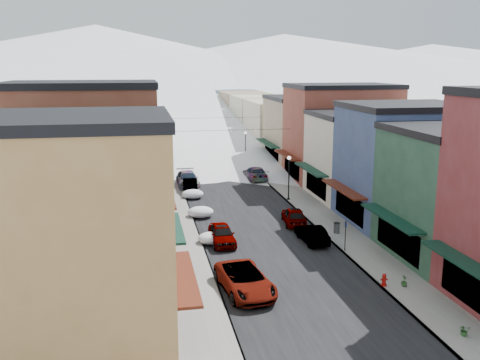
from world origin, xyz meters
name	(u,v)px	position (x,y,z in m)	size (l,w,h in m)	color
road	(203,155)	(0.00, 60.00, 0.01)	(10.00, 160.00, 0.01)	black
sidewalk_left	(160,156)	(-6.60, 60.00, 0.07)	(3.20, 160.00, 0.15)	gray
sidewalk_right	(245,153)	(6.60, 60.00, 0.07)	(3.20, 160.00, 0.15)	gray
curb_left	(170,155)	(-5.05, 60.00, 0.07)	(0.10, 160.00, 0.15)	slate
curb_right	(235,153)	(5.05, 60.00, 0.07)	(0.10, 160.00, 0.15)	slate
bldg_l_yellow	(65,235)	(-13.19, 4.00, 5.76)	(11.30, 8.70, 11.50)	#A9783E
bldg_l_cream	(83,209)	(-13.19, 12.50, 4.76)	(11.30, 8.20, 9.50)	#C3B29D
bldg_l_brick_near	(86,164)	(-13.69, 20.50, 6.26)	(12.30, 8.20, 12.50)	brown
bldg_l_grayblue	(101,166)	(-13.19, 29.00, 4.51)	(11.30, 9.20, 9.00)	slate
bldg_l_brick_far	(96,142)	(-14.19, 38.00, 5.51)	(13.30, 9.20, 11.00)	maroon
bldg_l_tan	(110,135)	(-13.19, 48.00, 5.01)	(11.30, 11.20, 10.00)	tan
bldg_r_green	(465,193)	(13.19, 12.00, 4.76)	(11.30, 9.20, 9.50)	#224833
bldg_r_blue	(405,163)	(13.19, 21.00, 5.26)	(11.30, 9.20, 10.50)	navy
bldg_r_cream	(367,155)	(13.69, 30.00, 4.51)	(12.30, 9.20, 9.00)	beige
bldg_r_brick_far	(341,132)	(14.19, 39.00, 5.76)	(13.30, 9.20, 11.50)	brown
bldg_r_tan	(307,131)	(13.19, 49.00, 4.76)	(11.30, 11.20, 9.50)	#998365
distant_blocks	(189,115)	(0.00, 83.00, 4.00)	(34.00, 55.00, 8.00)	gray
mountain_ridge	(118,63)	(-19.47, 277.18, 14.36)	(670.00, 340.00, 34.00)	silver
overhead_cables	(214,124)	(0.00, 47.50, 6.20)	(16.40, 15.04, 0.04)	black
car_white_suv	(245,280)	(-3.50, 8.65, 0.81)	(2.68, 5.80, 1.61)	silver
car_silver_sedan	(222,234)	(-3.50, 17.95, 0.76)	(1.80, 4.47, 1.52)	#9B9CA2
car_dark_hatch	(190,186)	(-4.30, 35.51, 0.72)	(1.53, 4.38, 1.44)	black
car_silver_wagon	(188,179)	(-4.30, 38.48, 0.84)	(2.36, 5.81, 1.68)	#A5A7AE
car_green_sedan	(312,234)	(3.50, 16.94, 0.70)	(1.48, 4.26, 1.40)	black
car_gray_suv	(294,216)	(3.50, 21.92, 0.76)	(1.80, 4.47, 1.52)	#9FA1A7
car_black_sedan	(255,173)	(4.11, 40.64, 0.80)	(2.24, 5.50, 1.60)	black
car_lane_silver	(189,151)	(-2.20, 59.65, 0.78)	(1.83, 4.56, 1.55)	#999BA0
car_lane_white	(203,142)	(1.15, 69.61, 0.68)	(2.24, 4.87, 1.35)	white
fire_hydrant	(384,280)	(5.20, 7.68, 0.51)	(0.46, 0.35, 0.79)	#AA0D09
parking_sign	(345,233)	(5.20, 14.25, 1.50)	(0.06, 0.32, 2.31)	black
trash_can	(337,228)	(6.12, 18.39, 0.60)	(0.52, 0.52, 0.88)	#595C5E
streetlamp_near	(289,172)	(5.28, 29.97, 3.00)	(0.38, 0.38, 4.52)	black
streetlamp_far	(245,143)	(5.20, 52.31, 2.86)	(0.36, 0.36, 4.30)	black
planter_near	(464,330)	(6.42, 1.00, 0.45)	(0.53, 0.46, 0.59)	#2B5B28
planter_far	(404,281)	(6.40, 7.36, 0.49)	(0.38, 0.38, 0.68)	#285024
snow_pile_near	(212,238)	(-4.28, 18.14, 0.44)	(2.17, 2.54, 0.92)	white
snow_pile_mid	(201,212)	(-4.28, 25.65, 0.48)	(2.39, 2.67, 1.01)	white
snow_pile_far	(193,194)	(-4.28, 32.84, 0.46)	(2.25, 2.59, 0.95)	white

